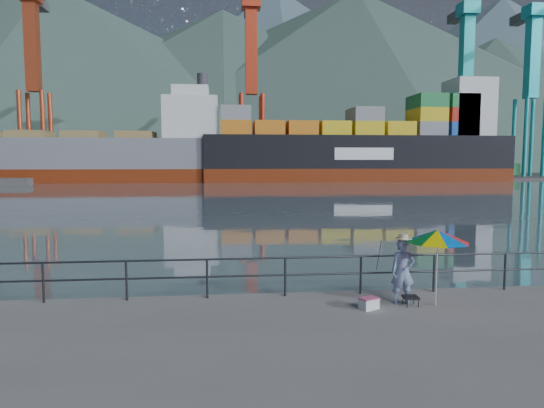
# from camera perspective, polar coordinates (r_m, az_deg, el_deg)

# --- Properties ---
(harbor_water) EXTENTS (500.00, 280.00, 0.00)m
(harbor_water) POSITION_cam_1_polar(r_m,az_deg,el_deg) (140.52, -5.55, 3.78)
(harbor_water) COLOR slate
(harbor_water) RESTS_ON ground
(far_dock) EXTENTS (200.00, 40.00, 0.40)m
(far_dock) POSITION_cam_1_polar(r_m,az_deg,el_deg) (104.08, 0.06, 3.30)
(far_dock) COLOR #514F4C
(far_dock) RESTS_ON ground
(guardrail) EXTENTS (22.00, 0.06, 1.03)m
(guardrail) POSITION_cam_1_polar(r_m,az_deg,el_deg) (12.56, -3.02, -8.58)
(guardrail) COLOR #2D3033
(guardrail) RESTS_ON ground
(mountains) EXTENTS (600.00, 332.80, 80.00)m
(mountains) POSITION_cam_1_polar(r_m,az_deg,el_deg) (224.05, 4.53, 13.44)
(mountains) COLOR #385147
(mountains) RESTS_ON ground
(port_cranes) EXTENTS (116.00, 28.00, 38.40)m
(port_cranes) POSITION_cam_1_polar(r_m,az_deg,el_deg) (100.39, 12.90, 12.25)
(port_cranes) COLOR #C64722
(port_cranes) RESTS_ON ground
(container_stacks) EXTENTS (58.00, 5.40, 7.80)m
(container_stacks) POSITION_cam_1_polar(r_m,az_deg,el_deg) (108.87, 12.02, 4.61)
(container_stacks) COLOR #267F3F
(container_stacks) RESTS_ON ground
(fisherman) EXTENTS (0.61, 0.43, 1.59)m
(fisherman) POSITION_cam_1_polar(r_m,az_deg,el_deg) (12.36, 15.12, -7.68)
(fisherman) COLOR #2E5092
(fisherman) RESTS_ON ground
(beach_umbrella) EXTENTS (1.70, 1.70, 1.85)m
(beach_umbrella) POSITION_cam_1_polar(r_m,az_deg,el_deg) (12.24, 18.90, -3.61)
(beach_umbrella) COLOR white
(beach_umbrella) RESTS_ON ground
(folding_stool) EXTENTS (0.37, 0.37, 0.23)m
(folding_stool) POSITION_cam_1_polar(r_m,az_deg,el_deg) (12.38, 15.99, -10.88)
(folding_stool) COLOR black
(folding_stool) RESTS_ON ground
(cooler_bag) EXTENTS (0.50, 0.43, 0.24)m
(cooler_bag) POSITION_cam_1_polar(r_m,az_deg,el_deg) (11.91, 11.34, -11.45)
(cooler_bag) COLOR white
(cooler_bag) RESTS_ON ground
(fishing_rod) EXTENTS (0.41, 1.56, 1.13)m
(fishing_rod) POSITION_cam_1_polar(r_m,az_deg,el_deg) (13.80, 12.38, -9.66)
(fishing_rod) COLOR black
(fishing_rod) RESTS_ON ground
(bulk_carrier) EXTENTS (51.73, 8.95, 14.50)m
(bulk_carrier) POSITION_cam_1_polar(r_m,az_deg,el_deg) (86.40, -19.17, 5.35)
(bulk_carrier) COLOR maroon
(bulk_carrier) RESTS_ON ground
(container_ship) EXTENTS (52.94, 8.82, 18.10)m
(container_ship) POSITION_cam_1_polar(r_m,az_deg,el_deg) (86.92, 11.02, 6.71)
(container_ship) COLOR maroon
(container_ship) RESTS_ON ground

